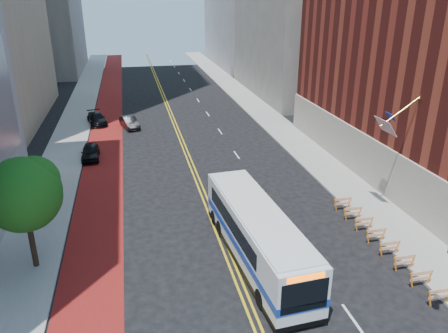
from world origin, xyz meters
TOP-DOWN VIEW (x-y plane):
  - ground at (0.00, 0.00)m, footprint 160.00×160.00m
  - sidewalk_left at (-12.00, 30.00)m, footprint 4.00×140.00m
  - sidewalk_right at (12.00, 30.00)m, footprint 4.00×140.00m
  - bus_lane_paint at (-8.10, 30.00)m, footprint 3.60×140.00m
  - center_line_inner at (-0.18, 30.00)m, footprint 0.14×140.00m
  - center_line_outer at (0.18, 30.00)m, footprint 0.14×140.00m
  - lane_dashes at (4.80, 38.00)m, footprint 0.14×98.20m
  - construction_barriers at (9.60, 3.42)m, footprint 1.42×10.91m
  - street_tree at (-11.24, 6.04)m, footprint 4.20×4.20m
  - transit_bus at (1.53, 4.04)m, footprint 3.62×12.68m
  - car_a at (-9.30, 23.99)m, footprint 1.68×4.07m
  - car_b at (-5.43, 33.74)m, footprint 2.51×4.40m
  - car_c at (-9.30, 36.28)m, footprint 2.85×4.96m

SIDE VIEW (x-z plane):
  - ground at x=0.00m, z-range 0.00..0.00m
  - center_line_inner at x=-0.18m, z-range 0.00..0.01m
  - center_line_outer at x=0.18m, z-range 0.00..0.01m
  - bus_lane_paint at x=-8.10m, z-range 0.00..0.01m
  - lane_dashes at x=4.80m, z-range 0.00..0.01m
  - sidewalk_left at x=-12.00m, z-range 0.00..0.15m
  - sidewalk_right at x=12.00m, z-range 0.00..0.15m
  - construction_barriers at x=9.60m, z-range 0.17..1.18m
  - car_c at x=-9.30m, z-range 0.00..1.35m
  - car_b at x=-5.43m, z-range 0.00..1.37m
  - car_a at x=-9.30m, z-range 0.00..1.38m
  - transit_bus at x=1.53m, z-range 0.08..3.52m
  - street_tree at x=-11.24m, z-range 1.56..8.26m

